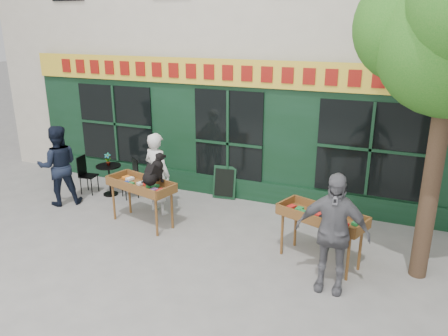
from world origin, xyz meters
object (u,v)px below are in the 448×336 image
(dog, at_px, (153,169))
(woman, at_px, (157,174))
(book_cart_right, at_px, (321,219))
(bistro_table, at_px, (109,174))
(book_cart_center, at_px, (141,187))
(man_right, at_px, (332,233))
(man_left, at_px, (58,166))

(dog, xyz_separation_m, woman, (-0.35, 0.70, -0.37))
(dog, bearing_deg, book_cart_right, 13.27)
(woman, bearing_deg, bistro_table, -0.74)
(book_cart_center, xyz_separation_m, woman, (0.00, 0.65, 0.09))
(man_right, xyz_separation_m, bistro_table, (-5.71, 1.95, -0.43))
(book_cart_center, height_order, man_right, man_right)
(woman, height_order, book_cart_right, woman)
(woman, xyz_separation_m, man_left, (-2.36, -0.45, 0.02))
(book_cart_center, distance_m, book_cart_right, 3.75)
(woman, relative_size, man_right, 0.94)
(woman, height_order, man_left, man_left)
(book_cart_center, relative_size, man_left, 0.86)
(dog, distance_m, man_right, 3.80)
(dog, bearing_deg, man_right, 1.91)
(dog, relative_size, man_right, 0.31)
(woman, distance_m, book_cart_right, 3.82)
(book_cart_center, height_order, woman, woman)
(book_cart_right, bearing_deg, book_cart_center, -162.59)
(woman, relative_size, man_left, 0.98)
(book_cart_right, distance_m, man_left, 6.12)
(bistro_table, distance_m, man_left, 1.21)
(man_right, height_order, bistro_table, man_right)
(dog, bearing_deg, bistro_table, 164.61)
(man_left, bearing_deg, man_right, 127.93)
(man_right, distance_m, man_left, 6.49)
(book_cart_right, height_order, man_right, man_right)
(book_cart_center, xyz_separation_m, dog, (0.35, -0.05, 0.47))
(dog, distance_m, book_cart_right, 3.43)
(woman, bearing_deg, dog, 130.81)
(book_cart_center, distance_m, bistro_table, 2.01)
(book_cart_right, bearing_deg, woman, -172.38)
(dog, height_order, book_cart_right, dog)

